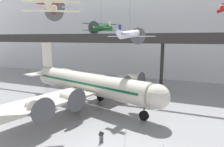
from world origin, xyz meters
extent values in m
cube|color=silver|center=(0.00, 39.61, 13.98)|extent=(140.00, 3.00, 27.96)
cube|color=#2D2B28|center=(0.00, 27.37, 9.95)|extent=(110.00, 3.20, 0.90)
cube|color=#2D2B28|center=(0.00, 25.83, 10.95)|extent=(110.00, 0.12, 1.10)
cylinder|color=#2D2B28|center=(-30.25, 28.33, 4.75)|extent=(0.70, 0.70, 9.50)
cylinder|color=#2D2B28|center=(0.00, 28.33, 4.75)|extent=(0.70, 0.70, 9.50)
cylinder|color=beige|center=(-9.20, 13.38, 3.50)|extent=(21.99, 9.23, 3.28)
sphere|color=beige|center=(2.27, 10.07, 3.50)|extent=(3.21, 3.21, 3.21)
cone|color=beige|center=(-20.83, 16.73, 3.75)|extent=(4.93, 4.08, 3.01)
cube|color=#0F4C33|center=(-9.20, 13.38, 3.83)|extent=(20.54, 8.87, 0.29)
cube|color=beige|center=(-6.06, 21.48, 2.77)|extent=(8.79, 14.90, 0.28)
cube|color=beige|center=(-10.86, 4.85, 2.77)|extent=(8.79, 14.90, 0.28)
cylinder|color=beige|center=(-5.45, 18.09, 2.82)|extent=(2.89, 2.22, 1.57)
cylinder|color=#4C4C51|center=(-4.10, 17.71, 2.82)|extent=(0.89, 2.89, 2.99)
cylinder|color=beige|center=(-4.13, 22.68, 2.82)|extent=(2.89, 2.22, 1.57)
cylinder|color=#4C4C51|center=(-2.78, 22.29, 2.82)|extent=(0.89, 2.89, 2.99)
cylinder|color=beige|center=(-8.53, 7.39, 2.82)|extent=(2.89, 2.22, 1.57)
cylinder|color=#4C4C51|center=(-7.18, 7.01, 2.82)|extent=(0.89, 2.89, 2.99)
cylinder|color=beige|center=(-9.85, 2.81, 2.82)|extent=(2.89, 2.22, 1.57)
cylinder|color=#4C4C51|center=(-8.51, 2.42, 2.82)|extent=(0.89, 2.89, 2.99)
cube|color=beige|center=(-19.57, 16.37, 7.43)|extent=(2.75, 0.97, 4.59)
cube|color=beige|center=(-19.25, 16.28, 4.16)|extent=(5.06, 8.96, 0.20)
cylinder|color=#4C4C51|center=(0.61, 10.55, 1.26)|extent=(0.20, 0.20, 1.21)
cylinder|color=black|center=(0.61, 10.55, 0.65)|extent=(1.35, 0.73, 1.30)
cylinder|color=#4C4C51|center=(-8.23, 15.83, 1.26)|extent=(0.20, 0.20, 1.21)
cylinder|color=black|center=(-8.23, 15.83, 0.65)|extent=(1.35, 0.73, 1.30)
cylinder|color=#4C4C51|center=(-9.68, 10.79, 1.26)|extent=(0.20, 0.20, 1.21)
cylinder|color=black|center=(-9.68, 10.79, 0.65)|extent=(1.35, 0.73, 1.30)
cylinder|color=#1E6B33|center=(-14.38, 29.48, 12.80)|extent=(5.86, 4.22, 1.76)
cone|color=beige|center=(-17.08, 31.11, 13.06)|extent=(1.43, 1.48, 1.12)
cylinder|color=#4C4C51|center=(-17.27, 31.23, 13.08)|extent=(1.71, 2.80, 3.24)
cone|color=#1E6B33|center=(-11.87, 27.97, 12.55)|extent=(2.00, 1.78, 1.19)
cube|color=#1E6B33|center=(-14.70, 29.67, 13.79)|extent=(5.95, 8.54, 0.10)
cube|color=#1E6B33|center=(-14.70, 29.67, 12.30)|extent=(5.95, 8.54, 0.10)
cube|color=beige|center=(-11.56, 27.78, 13.54)|extent=(0.66, 0.43, 1.50)
cube|color=beige|center=(-11.56, 27.78, 12.80)|extent=(2.30, 3.15, 0.06)
cylinder|color=slate|center=(-14.38, 29.48, 17.96)|extent=(0.04, 0.04, 9.08)
cone|color=red|center=(9.65, 23.64, 14.83)|extent=(1.37, 1.27, 0.82)
cube|color=silver|center=(9.45, 23.79, 15.53)|extent=(0.44, 0.35, 1.02)
cube|color=silver|center=(9.45, 23.79, 15.02)|extent=(1.72, 2.08, 0.06)
cylinder|color=beige|center=(-9.88, 6.33, 14.14)|extent=(3.15, 4.31, 1.28)
cone|color=maroon|center=(-11.11, 8.31, 13.95)|extent=(1.09, 1.06, 0.83)
cylinder|color=#4C4C51|center=(-11.19, 8.44, 13.94)|extent=(2.06, 1.29, 2.39)
cone|color=beige|center=(-8.75, 4.48, 14.32)|extent=(1.32, 1.48, 0.88)
cube|color=beige|center=(-10.03, 6.56, 14.88)|extent=(6.28, 4.45, 0.10)
cube|color=beige|center=(-10.03, 6.56, 13.78)|extent=(6.28, 4.45, 0.10)
cube|color=maroon|center=(-8.61, 4.25, 14.14)|extent=(2.32, 1.72, 0.06)
cylinder|color=silver|center=(-2.90, 14.90, 11.13)|extent=(1.95, 5.10, 1.44)
cone|color=navy|center=(-2.41, 17.43, 10.90)|extent=(1.06, 0.98, 0.92)
cylinder|color=#4C4C51|center=(-2.38, 17.61, 10.89)|extent=(2.61, 0.54, 2.66)
cone|color=silver|center=(-3.36, 12.54, 11.33)|extent=(1.12, 1.53, 0.98)
cube|color=silver|center=(-2.85, 15.19, 10.82)|extent=(7.54, 2.60, 0.10)
cube|color=navy|center=(-3.42, 12.25, 11.74)|extent=(0.17, 0.60, 1.23)
cube|color=navy|center=(-3.42, 12.25, 11.13)|extent=(2.72, 1.09, 0.06)
cylinder|color=silver|center=(-17.83, 16.92, 16.35)|extent=(1.81, 4.39, 1.08)
cone|color=red|center=(-18.33, 19.10, 16.45)|extent=(0.93, 0.87, 0.80)
cylinder|color=#4C4C51|center=(-18.36, 19.26, 16.46)|extent=(2.25, 0.55, 2.30)
cone|color=silver|center=(-17.37, 14.90, 16.25)|extent=(0.99, 1.31, 0.80)
cube|color=silver|center=(-17.89, 17.18, 16.08)|extent=(6.52, 2.44, 0.10)
cube|color=red|center=(-17.32, 14.64, 16.88)|extent=(0.17, 0.52, 1.06)
cube|color=red|center=(-17.32, 14.64, 16.35)|extent=(2.36, 1.02, 0.06)
sphere|color=#B2B5BA|center=(4.08, 3.46, 1.03)|extent=(0.10, 0.10, 0.10)
cube|color=#4C4C51|center=(-2.16, 3.51, 0.35)|extent=(0.33, 0.43, 0.70)
cube|color=#232326|center=(-2.16, 3.51, 0.88)|extent=(0.40, 0.71, 0.73)
camera|label=1|loc=(6.14, -13.68, 10.61)|focal=32.00mm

